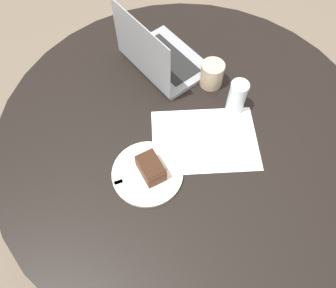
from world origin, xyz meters
The scene contains 9 objects.
ground_plane centered at (0.00, 0.00, 0.00)m, with size 12.00×12.00×0.00m, color #6B5B4C.
dining_table centered at (0.00, 0.00, 0.61)m, with size 1.31×1.31×0.75m.
paper_document centered at (0.06, -0.05, 0.75)m, with size 0.36×0.26×0.00m.
plate centered at (-0.13, -0.17, 0.76)m, with size 0.22×0.22×0.01m.
cake_slice centered at (-0.12, -0.17, 0.79)m, with size 0.10×0.11×0.06m.
fork centered at (-0.17, -0.19, 0.77)m, with size 0.17×0.07×0.00m.
coffee_glass centered at (0.10, 0.20, 0.80)m, with size 0.08×0.08×0.10m.
water_glass centered at (0.17, 0.08, 0.82)m, with size 0.06×0.06×0.13m.
laptop centered at (-0.09, 0.28, 0.80)m, with size 0.37×0.38×0.25m.
Camera 1 is at (-0.07, -0.60, 1.69)m, focal length 35.00 mm.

